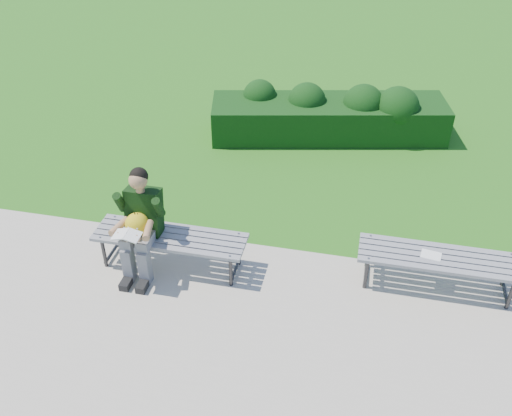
% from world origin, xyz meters
% --- Properties ---
extents(ground, '(80.00, 80.00, 0.00)m').
position_xyz_m(ground, '(0.00, 0.00, 0.00)').
color(ground, '#2A6E15').
rests_on(ground, ground).
extents(walkway, '(30.00, 3.50, 0.02)m').
position_xyz_m(walkway, '(0.00, -1.75, 0.01)').
color(walkway, '#B7AE99').
rests_on(walkway, ground).
extents(hedge, '(3.96, 1.76, 0.92)m').
position_xyz_m(hedge, '(0.38, 3.17, 0.39)').
color(hedge, '#1C4313').
rests_on(hedge, ground).
extents(bench_left, '(1.80, 0.50, 0.46)m').
position_xyz_m(bench_left, '(-1.14, -0.60, 0.42)').
color(bench_left, slate).
rests_on(bench_left, walkway).
extents(bench_right, '(1.80, 0.50, 0.46)m').
position_xyz_m(bench_right, '(1.93, -0.31, 0.42)').
color(bench_right, slate).
rests_on(bench_right, walkway).
extents(seated_boy, '(0.56, 0.76, 1.31)m').
position_xyz_m(seated_boy, '(-1.44, -0.70, 0.71)').
color(seated_boy, slate).
rests_on(seated_boy, walkway).
extents(paper_sheet, '(0.24, 0.19, 0.01)m').
position_xyz_m(paper_sheet, '(1.83, -0.31, 0.47)').
color(paper_sheet, white).
rests_on(paper_sheet, bench_right).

